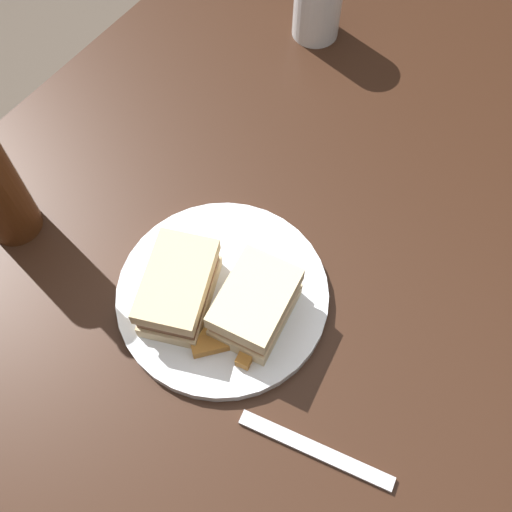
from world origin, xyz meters
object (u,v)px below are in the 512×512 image
(sandwich_half_left, at_px, (179,288))
(plate, at_px, (223,295))
(fork, at_px, (315,450))
(sandwich_half_right, at_px, (255,305))

(sandwich_half_left, bearing_deg, plate, -44.27)
(fork, bearing_deg, plate, -35.88)
(plate, relative_size, fork, 1.45)
(sandwich_half_right, height_order, fork, sandwich_half_right)
(plate, height_order, sandwich_half_left, sandwich_half_left)
(sandwich_half_left, bearing_deg, sandwich_half_right, -67.60)
(fork, bearing_deg, sandwich_half_right, -42.67)
(sandwich_half_left, relative_size, fork, 0.75)
(plate, bearing_deg, sandwich_half_right, -90.94)
(plate, xyz_separation_m, sandwich_half_right, (-0.00, -0.05, 0.04))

